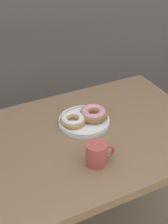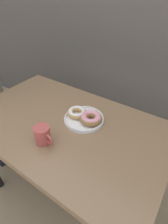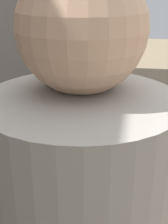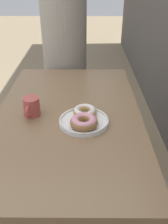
# 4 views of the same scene
# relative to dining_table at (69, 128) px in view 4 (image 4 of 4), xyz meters

# --- Properties ---
(ground_plane) EXTENTS (14.00, 14.00, 0.00)m
(ground_plane) POSITION_rel_dining_table_xyz_m (0.00, -0.30, -0.68)
(ground_plane) COLOR #937F60
(dining_table) EXTENTS (1.18, 0.71, 0.77)m
(dining_table) POSITION_rel_dining_table_xyz_m (0.00, 0.00, 0.00)
(dining_table) COLOR #846647
(dining_table) RESTS_ON ground_plane
(donut_plate) EXTENTS (0.24, 0.23, 0.06)m
(donut_plate) POSITION_rel_dining_table_xyz_m (0.09, 0.08, 0.11)
(donut_plate) COLOR white
(donut_plate) RESTS_ON dining_table
(coffee_mug) EXTENTS (0.12, 0.08, 0.09)m
(coffee_mug) POSITION_rel_dining_table_xyz_m (0.02, -0.17, 0.14)
(coffee_mug) COLOR #B74C47
(coffee_mug) RESTS_ON dining_table
(person_figure) EXTENTS (0.35, 0.32, 1.43)m
(person_figure) POSITION_rel_dining_table_xyz_m (-0.79, -0.07, 0.09)
(person_figure) COLOR #232838
(person_figure) RESTS_ON ground_plane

